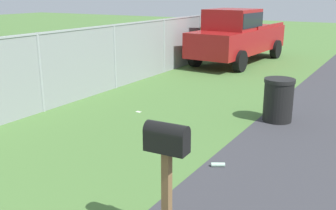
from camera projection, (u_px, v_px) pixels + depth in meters
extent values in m
cube|color=brown|center=(167.00, 196.00, 4.36)|extent=(0.09, 0.09, 1.06)
cube|color=black|center=(167.00, 142.00, 4.18)|extent=(0.22, 0.48, 0.22)
cylinder|color=black|center=(167.00, 132.00, 4.15)|extent=(0.22, 0.48, 0.20)
cube|color=red|center=(172.00, 133.00, 4.25)|extent=(0.02, 0.04, 0.18)
cube|color=maroon|center=(239.00, 40.00, 15.56)|extent=(5.58, 2.14, 0.90)
cube|color=maroon|center=(232.00, 19.00, 14.81)|extent=(1.96, 1.77, 0.76)
cube|color=black|center=(232.00, 19.00, 14.81)|extent=(1.91, 1.80, 0.53)
cube|color=maroon|center=(271.00, 26.00, 15.93)|extent=(2.85, 0.26, 0.12)
cube|color=maroon|center=(233.00, 24.00, 16.83)|extent=(2.85, 0.26, 0.12)
cylinder|color=black|center=(240.00, 61.00, 13.78)|extent=(0.77, 0.31, 0.76)
cylinder|color=black|center=(196.00, 57.00, 14.75)|extent=(0.77, 0.31, 0.76)
cylinder|color=black|center=(276.00, 49.00, 16.65)|extent=(0.77, 0.31, 0.76)
cylinder|color=black|center=(237.00, 46.00, 17.63)|extent=(0.77, 0.31, 0.76)
cylinder|color=black|center=(278.00, 102.00, 8.49)|extent=(0.62, 0.62, 0.86)
cylinder|color=black|center=(280.00, 81.00, 8.36)|extent=(0.65, 0.65, 0.08)
cylinder|color=#9EA3A8|center=(40.00, 73.00, 9.03)|extent=(0.07, 0.07, 1.83)
cylinder|color=#9EA3A8|center=(115.00, 57.00, 11.29)|extent=(0.07, 0.07, 1.83)
cylinder|color=#9EA3A8|center=(164.00, 46.00, 13.55)|extent=(0.07, 0.07, 1.83)
cylinder|color=#9EA3A8|center=(199.00, 38.00, 15.82)|extent=(0.07, 0.07, 1.83)
cube|color=#9EA3A8|center=(80.00, 29.00, 9.91)|extent=(13.68, 0.04, 0.04)
cube|color=gray|center=(82.00, 64.00, 10.16)|extent=(13.68, 0.01, 1.83)
cylinder|color=#B2D8BF|center=(218.00, 165.00, 6.33)|extent=(0.17, 0.23, 0.07)
cube|color=silver|center=(138.00, 112.00, 9.24)|extent=(0.10, 0.13, 0.01)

